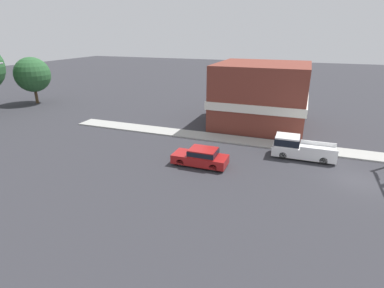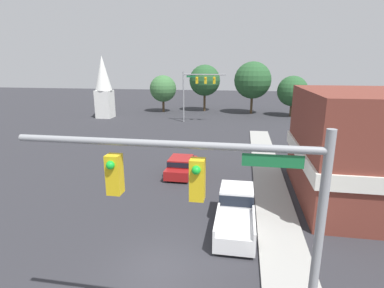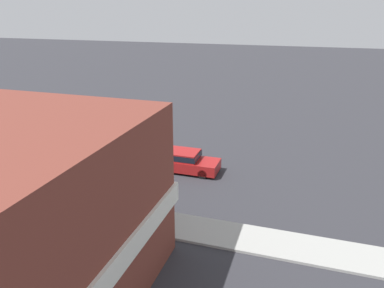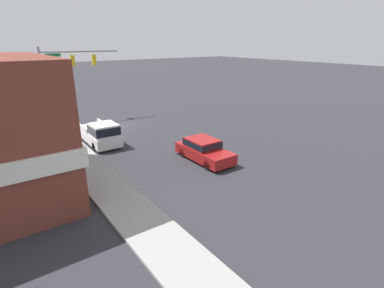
# 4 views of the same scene
# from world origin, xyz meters

# --- Properties ---
(ground_plane) EXTENTS (200.00, 200.00, 0.00)m
(ground_plane) POSITION_xyz_m (0.00, 0.00, 0.00)
(ground_plane) COLOR #2D2D33
(car_lead) EXTENTS (1.94, 4.64, 1.51)m
(car_lead) POSITION_xyz_m (-1.44, 12.10, 0.79)
(car_lead) COLOR black
(car_lead) RESTS_ON ground
(pickup_truck_parked) EXTENTS (2.01, 5.41, 1.93)m
(pickup_truck_parked) POSITION_xyz_m (3.29, 4.57, 0.94)
(pickup_truck_parked) COLOR black
(pickup_truck_parked) RESTS_ON ground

